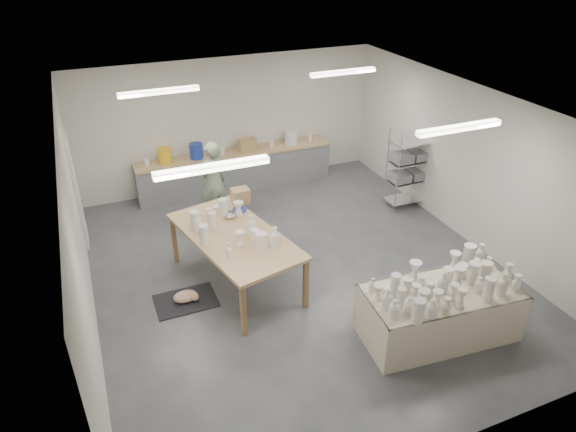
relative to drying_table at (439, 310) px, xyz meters
name	(u,v)px	position (x,y,z in m)	size (l,w,h in m)	color
room	(292,165)	(-1.37, 2.43, 1.60)	(8.00, 8.02, 3.00)	#424449
back_counter	(236,169)	(-1.27, 6.02, 0.03)	(4.60, 0.60, 1.24)	tan
wire_shelf	(409,167)	(1.94, 3.74, 0.46)	(0.88, 0.48, 1.80)	silver
drying_table	(439,310)	(0.00, 0.00, 0.00)	(2.38, 1.29, 1.18)	olive
work_table	(234,231)	(-2.37, 2.51, 0.51)	(1.83, 2.82, 1.33)	tan
rug	(186,301)	(-3.35, 2.23, -0.45)	(1.00, 0.70, 0.02)	black
cat	(187,296)	(-3.33, 2.22, -0.35)	(0.46, 0.38, 0.17)	white
potter	(213,183)	(-2.16, 4.63, 0.43)	(0.65, 0.43, 1.79)	gray
red_stool	(212,204)	(-2.16, 4.90, -0.19)	(0.39, 0.39, 0.30)	red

